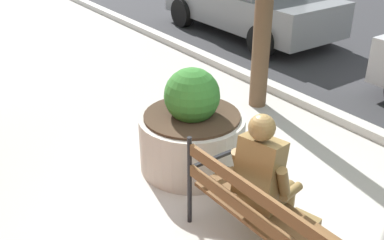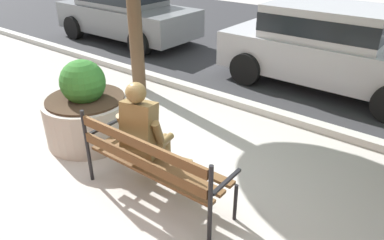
{
  "view_description": "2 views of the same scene",
  "coord_description": "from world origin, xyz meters",
  "px_view_note": "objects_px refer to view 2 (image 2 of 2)",
  "views": [
    {
      "loc": [
        2.13,
        -2.1,
        2.95
      ],
      "look_at": [
        -1.59,
        0.56,
        0.6
      ],
      "focal_mm": 42.83,
      "sensor_mm": 36.0,
      "label": 1
    },
    {
      "loc": [
        2.41,
        -2.1,
        2.7
      ],
      "look_at": [
        0.1,
        0.83,
        0.75
      ],
      "focal_mm": 33.4,
      "sensor_mm": 36.0,
      "label": 2
    }
  ],
  "objects_px": {
    "parked_car_grey": "(125,10)",
    "parked_car_silver": "(330,45)",
    "concrete_planter": "(87,112)",
    "bronze_statue_seated": "(148,136)",
    "park_bench": "(151,161)"
  },
  "relations": [
    {
      "from": "parked_car_grey",
      "to": "parked_car_silver",
      "type": "distance_m",
      "value": 5.66
    },
    {
      "from": "concrete_planter",
      "to": "parked_car_silver",
      "type": "xyz_separation_m",
      "value": [
        1.95,
        4.15,
        0.4
      ]
    },
    {
      "from": "parked_car_grey",
      "to": "bronze_statue_seated",
      "type": "bearing_deg",
      "value": -40.31
    },
    {
      "from": "park_bench",
      "to": "parked_car_grey",
      "type": "xyz_separation_m",
      "value": [
        -5.4,
        4.59,
        0.3
      ]
    },
    {
      "from": "bronze_statue_seated",
      "to": "parked_car_grey",
      "type": "relative_size",
      "value": 0.33
    },
    {
      "from": "bronze_statue_seated",
      "to": "concrete_planter",
      "type": "bearing_deg",
      "value": 171.15
    },
    {
      "from": "bronze_statue_seated",
      "to": "parked_car_grey",
      "type": "xyz_separation_m",
      "value": [
        -5.16,
        4.38,
        0.17
      ]
    },
    {
      "from": "bronze_statue_seated",
      "to": "parked_car_silver",
      "type": "height_order",
      "value": "parked_car_silver"
    },
    {
      "from": "bronze_statue_seated",
      "to": "parked_car_silver",
      "type": "relative_size",
      "value": 0.33
    },
    {
      "from": "bronze_statue_seated",
      "to": "parked_car_silver",
      "type": "distance_m",
      "value": 4.41
    },
    {
      "from": "parked_car_silver",
      "to": "parked_car_grey",
      "type": "bearing_deg",
      "value": 180.0
    },
    {
      "from": "park_bench",
      "to": "parked_car_silver",
      "type": "xyz_separation_m",
      "value": [
        0.26,
        4.59,
        0.3
      ]
    },
    {
      "from": "park_bench",
      "to": "bronze_statue_seated",
      "type": "relative_size",
      "value": 1.32
    },
    {
      "from": "concrete_planter",
      "to": "parked_car_silver",
      "type": "distance_m",
      "value": 4.6
    },
    {
      "from": "park_bench",
      "to": "parked_car_grey",
      "type": "relative_size",
      "value": 0.44
    }
  ]
}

